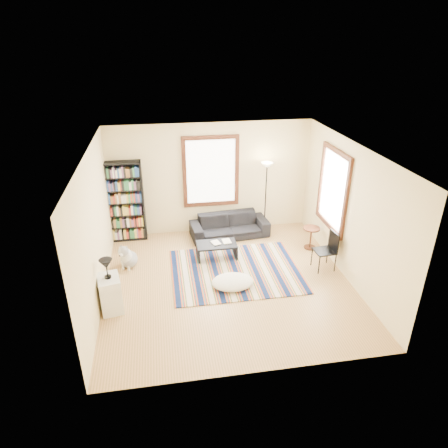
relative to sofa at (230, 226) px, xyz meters
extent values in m
cube|color=tan|center=(-0.40, -2.05, -0.33)|extent=(5.00, 5.00, 0.10)
cube|color=white|center=(-0.40, -2.05, 2.57)|extent=(5.00, 5.00, 0.10)
cube|color=beige|center=(-0.40, 0.50, 1.12)|extent=(5.00, 0.10, 2.80)
cube|color=beige|center=(-0.40, -4.60, 1.12)|extent=(5.00, 0.10, 2.80)
cube|color=beige|center=(-2.95, -2.05, 1.12)|extent=(0.10, 5.00, 2.80)
cube|color=beige|center=(2.15, -2.05, 1.12)|extent=(0.10, 5.00, 2.80)
cube|color=white|center=(-0.40, 0.42, 1.32)|extent=(1.20, 0.06, 1.60)
cube|color=white|center=(2.07, -1.25, 1.32)|extent=(0.06, 1.20, 1.60)
cube|color=#0C1A3F|center=(-0.17, -1.67, -0.27)|extent=(2.75, 2.20, 0.02)
imported|color=black|center=(0.00, 0.00, 0.00)|extent=(0.95, 2.01, 0.57)
cube|color=black|center=(-2.52, 0.27, 0.72)|extent=(0.90, 0.30, 2.00)
cube|color=black|center=(-0.48, -1.02, -0.10)|extent=(0.96, 0.61, 0.36)
imported|color=beige|center=(-0.58, -1.02, 0.09)|extent=(0.27, 0.23, 0.02)
imported|color=beige|center=(-0.33, -0.97, 0.08)|extent=(0.26, 0.20, 0.02)
ellipsoid|color=silver|center=(-0.34, -2.23, -0.18)|extent=(1.03, 0.91, 0.22)
cylinder|color=#4A2112|center=(1.80, -0.95, -0.01)|extent=(0.50, 0.50, 0.54)
cube|color=black|center=(1.75, -1.87, 0.15)|extent=(0.45, 0.43, 0.86)
cube|color=white|center=(-2.70, -2.60, 0.07)|extent=(0.47, 0.56, 0.70)
camera|label=1|loc=(-1.63, -8.92, 4.41)|focal=32.00mm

